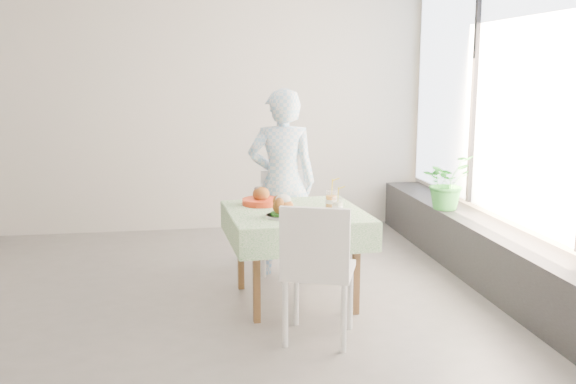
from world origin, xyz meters
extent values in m
plane|color=#5E5B59|center=(0.00, 0.00, 0.00)|extent=(6.00, 6.00, 0.00)
cube|color=beige|center=(0.00, 2.50, 1.40)|extent=(6.00, 0.02, 2.80)
cube|color=beige|center=(0.00, -2.50, 1.40)|extent=(6.00, 0.02, 2.80)
cube|color=beige|center=(3.00, 0.00, 1.40)|extent=(0.02, 5.00, 2.80)
cube|color=#D1E0F9|center=(2.97, 0.00, 1.65)|extent=(0.01, 4.80, 2.18)
cube|color=black|center=(2.80, 0.00, 0.25)|extent=(0.40, 4.80, 0.50)
cube|color=brown|center=(1.06, -0.05, 0.71)|extent=(0.95, 0.95, 0.04)
cube|color=white|center=(1.06, -0.05, 0.74)|extent=(1.10, 1.10, 0.01)
cube|color=white|center=(1.10, 0.73, 0.46)|extent=(0.49, 0.49, 0.04)
cube|color=white|center=(1.13, 0.93, 0.69)|extent=(0.43, 0.10, 0.43)
cube|color=white|center=(1.10, -0.80, 0.49)|extent=(0.59, 0.59, 0.04)
cube|color=white|center=(1.02, -0.99, 0.74)|extent=(0.44, 0.20, 0.45)
imported|color=#8FC4E6|center=(1.07, 0.70, 0.84)|extent=(0.64, 0.45, 1.67)
cylinder|color=white|center=(0.97, -0.27, 0.75)|extent=(0.34, 0.34, 0.02)
cylinder|color=#155014|center=(0.93, -0.27, 0.77)|extent=(0.19, 0.19, 0.02)
ellipsoid|color=brown|center=(0.93, -0.27, 0.82)|extent=(0.16, 0.15, 0.12)
ellipsoid|color=white|center=(0.93, -0.27, 0.88)|extent=(0.11, 0.11, 0.08)
cylinder|color=#A2260F|center=(1.08, -0.29, 0.78)|extent=(0.06, 0.06, 0.03)
cylinder|color=white|center=(1.36, -0.01, 0.81)|extent=(0.09, 0.09, 0.13)
cylinder|color=orange|center=(1.36, -0.01, 0.79)|extent=(0.08, 0.08, 0.10)
cylinder|color=white|center=(1.36, -0.01, 0.88)|extent=(0.10, 0.10, 0.01)
cylinder|color=yellow|center=(1.37, -0.01, 0.93)|extent=(0.01, 0.03, 0.18)
cylinder|color=white|center=(1.36, -0.20, 0.80)|extent=(0.08, 0.08, 0.12)
cylinder|color=#F3F2CC|center=(1.36, -0.20, 0.79)|extent=(0.07, 0.07, 0.08)
cylinder|color=white|center=(1.36, -0.20, 0.86)|extent=(0.09, 0.09, 0.01)
cylinder|color=yellow|center=(1.37, -0.20, 0.90)|extent=(0.01, 0.03, 0.16)
cylinder|color=red|center=(0.83, 0.22, 0.77)|extent=(0.31, 0.31, 0.05)
cylinder|color=white|center=(0.83, 0.22, 0.78)|extent=(0.26, 0.26, 0.02)
ellipsoid|color=brown|center=(0.83, 0.22, 0.83)|extent=(0.14, 0.13, 0.12)
imported|color=#297B29|center=(2.70, 0.88, 0.77)|extent=(0.62, 0.59, 0.53)
camera|label=1|loc=(0.22, -4.88, 1.82)|focal=40.00mm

